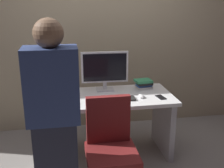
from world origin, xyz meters
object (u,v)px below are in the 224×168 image
object	(u,v)px
desk	(111,115)
cup_near_keyboard	(66,99)
cup_by_monitor	(64,91)
cell_phone	(161,97)
mouse	(141,96)
monitor	(105,69)
office_chair	(111,155)
person_at_desk	(54,122)
book_stack	(144,84)
keyboard	(115,99)

from	to	relation	value
desk	cup_near_keyboard	xyz separation A→B (m)	(-0.50, -0.16, 0.27)
cup_by_monitor	cell_phone	distance (m)	1.07
mouse	cup_by_monitor	world-z (taller)	cup_by_monitor
desk	mouse	xyz separation A→B (m)	(0.31, -0.12, 0.25)
desk	monitor	bearing A→B (deg)	101.08
cup_by_monitor	office_chair	bearing A→B (deg)	-65.90
person_at_desk	mouse	xyz separation A→B (m)	(0.90, 0.73, -0.10)
office_chair	book_stack	world-z (taller)	office_chair
person_at_desk	cup_near_keyboard	bearing A→B (deg)	81.88
office_chair	mouse	bearing A→B (deg)	54.38
cell_phone	office_chair	bearing A→B (deg)	-147.54
cup_by_monitor	book_stack	distance (m)	0.94
monitor	cell_phone	xyz separation A→B (m)	(0.56, -0.36, -0.25)
keyboard	book_stack	world-z (taller)	book_stack
office_chair	person_at_desk	world-z (taller)	person_at_desk
cup_near_keyboard	book_stack	world-z (taller)	book_stack
monitor	book_stack	distance (m)	0.51
cup_near_keyboard	office_chair	bearing A→B (deg)	-57.06
desk	monitor	distance (m)	0.53
mouse	monitor	bearing A→B (deg)	137.35
person_at_desk	cup_near_keyboard	world-z (taller)	person_at_desk
person_at_desk	book_stack	world-z (taller)	person_at_desk
book_stack	keyboard	bearing A→B (deg)	-141.56
office_chair	cell_phone	xyz separation A→B (m)	(0.65, 0.58, 0.30)
desk	cup_by_monitor	world-z (taller)	cup_by_monitor
mouse	book_stack	size ratio (longest dim) A/B	0.46
desk	monitor	xyz separation A→B (m)	(-0.04, 0.20, 0.48)
keyboard	mouse	size ratio (longest dim) A/B	4.30
keyboard	office_chair	bearing A→B (deg)	-102.28
cup_by_monitor	desk	bearing A→B (deg)	-14.26
mouse	office_chair	bearing A→B (deg)	-125.62
keyboard	cell_phone	size ratio (longest dim) A/B	2.99
office_chair	mouse	size ratio (longest dim) A/B	9.40
cell_phone	cup_by_monitor	bearing A→B (deg)	155.51
mouse	cup_by_monitor	distance (m)	0.86
mouse	cell_phone	bearing A→B (deg)	-9.68
desk	keyboard	bearing A→B (deg)	-83.49
cup_by_monitor	monitor	bearing A→B (deg)	8.90
cup_near_keyboard	cell_phone	world-z (taller)	cup_near_keyboard
desk	person_at_desk	distance (m)	1.09
mouse	book_stack	xyz separation A→B (m)	(0.11, 0.30, 0.04)
mouse	book_stack	distance (m)	0.32
person_at_desk	cup_near_keyboard	size ratio (longest dim) A/B	17.83
desk	cup_near_keyboard	world-z (taller)	cup_near_keyboard
person_at_desk	monitor	xyz separation A→B (m)	(0.55, 1.05, 0.14)
office_chair	keyboard	xyz separation A→B (m)	(0.15, 0.59, 0.31)
monitor	cup_near_keyboard	bearing A→B (deg)	-141.26
mouse	cup_by_monitor	xyz separation A→B (m)	(-0.82, 0.25, 0.03)
monitor	mouse	world-z (taller)	monitor
person_at_desk	book_stack	bearing A→B (deg)	45.11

